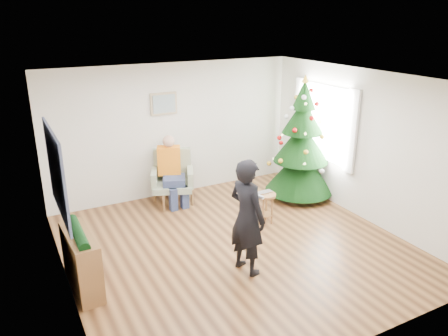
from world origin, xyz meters
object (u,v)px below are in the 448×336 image
armchair (173,184)px  console (82,262)px  christmas_tree (301,144)px  standing_man (247,217)px  stool (265,208)px

armchair → console: armchair is taller
christmas_tree → standing_man: bearing=-141.5°
christmas_tree → console: bearing=-164.9°
standing_man → console: 2.26m
stool → standing_man: (-1.03, -1.12, 0.55)m
armchair → console: (-2.09, -2.08, 0.03)m
stool → christmas_tree: bearing=28.9°
christmas_tree → armchair: bearing=158.9°
standing_man → console: size_ratio=1.66×
stool → console: size_ratio=0.55×
standing_man → armchair: bearing=-13.9°
standing_man → console: standing_man is taller
stool → console: 3.20m
christmas_tree → standing_man: size_ratio=1.44×
christmas_tree → stool: 1.64m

